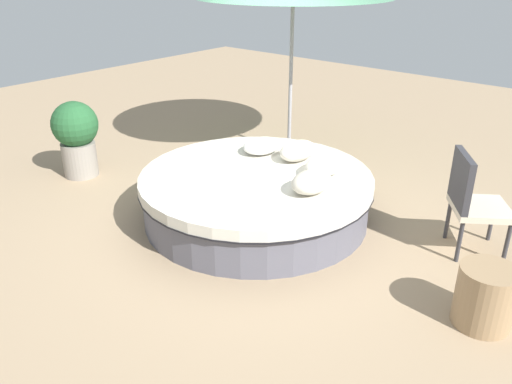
# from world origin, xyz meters

# --- Properties ---
(ground_plane) EXTENTS (16.00, 16.00, 0.00)m
(ground_plane) POSITION_xyz_m (0.00, 0.00, 0.00)
(ground_plane) COLOR #9E8466
(round_bed) EXTENTS (2.46, 2.46, 0.51)m
(round_bed) POSITION_xyz_m (0.00, 0.00, 0.26)
(round_bed) COLOR #595966
(round_bed) RESTS_ON ground_plane
(throw_pillow_0) EXTENTS (0.47, 0.34, 0.21)m
(throw_pillow_0) POSITION_xyz_m (0.01, -0.69, 0.62)
(throw_pillow_0) COLOR beige
(throw_pillow_0) RESTS_ON round_bed
(throw_pillow_1) EXTENTS (0.55, 0.35, 0.19)m
(throw_pillow_1) POSITION_xyz_m (0.48, -0.54, 0.61)
(throw_pillow_1) COLOR silver
(throw_pillow_1) RESTS_ON round_bed
(throw_pillow_2) EXTENTS (0.50, 0.33, 0.21)m
(throw_pillow_2) POSITION_xyz_m (0.63, -0.08, 0.62)
(throw_pillow_2) COLOR silver
(throw_pillow_2) RESTS_ON round_bed
(throw_pillow_3) EXTENTS (0.50, 0.39, 0.16)m
(throw_pillow_3) POSITION_xyz_m (0.55, 0.37, 0.59)
(throw_pillow_3) COLOR white
(throw_pillow_3) RESTS_ON round_bed
(patio_chair) EXTENTS (0.71, 0.71, 0.98)m
(patio_chair) POSITION_xyz_m (0.79, -1.95, 0.56)
(patio_chair) COLOR #333338
(patio_chair) RESTS_ON ground_plane
(planter) EXTENTS (0.57, 0.57, 0.97)m
(planter) POSITION_xyz_m (-0.54, 2.50, 0.54)
(planter) COLOR gray
(planter) RESTS_ON ground_plane
(side_table) EXTENTS (0.44, 0.44, 0.49)m
(side_table) POSITION_xyz_m (-0.22, -2.47, 0.25)
(side_table) COLOR #997A56
(side_table) RESTS_ON ground_plane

